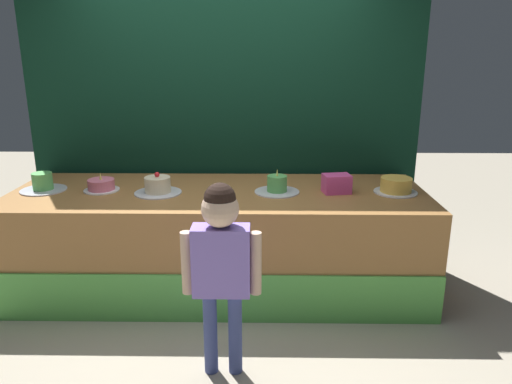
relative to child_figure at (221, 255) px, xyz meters
name	(u,v)px	position (x,y,z in m)	size (l,w,h in m)	color
ground_plane	(214,321)	(-0.12, 0.56, -0.76)	(12.00, 12.00, 0.00)	#ADA38E
stage_platform	(219,240)	(-0.12, 1.11, -0.36)	(3.22, 1.13, 0.81)	#9E6B38
curtain_backdrop	(223,100)	(-0.12, 1.76, 0.69)	(3.43, 0.08, 2.91)	black
child_figure	(221,255)	(0.00, 0.00, 0.00)	(0.45, 0.21, 1.18)	#3F4C8C
pink_box	(337,184)	(0.80, 1.08, 0.12)	(0.20, 0.14, 0.14)	#E04A96
donut	(217,192)	(-0.12, 1.00, 0.07)	(0.15, 0.15, 0.04)	brown
cake_far_left	(43,184)	(-1.49, 1.10, 0.10)	(0.35, 0.35, 0.14)	silver
cake_left	(101,185)	(-1.03, 1.11, 0.09)	(0.27, 0.27, 0.15)	white
cake_center	(158,186)	(-0.57, 1.04, 0.11)	(0.36, 0.36, 0.17)	silver
cake_right	(277,186)	(0.34, 1.08, 0.10)	(0.35, 0.35, 0.19)	silver
cake_far_right	(396,186)	(1.25, 1.08, 0.11)	(0.33, 0.33, 0.12)	silver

